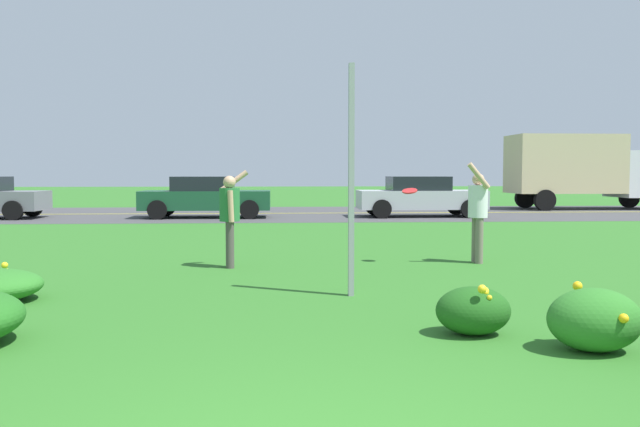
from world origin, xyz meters
TOP-DOWN VIEW (x-y plane):
  - ground_plane at (0.00, 11.25)m, footprint 120.00×120.00m
  - highway_strip at (0.00, 22.50)m, footprint 120.00×9.64m
  - highway_center_stripe at (0.00, 22.50)m, footprint 120.00×0.16m
  - daylily_clump_mid_right at (1.69, 3.13)m, footprint 0.74×0.64m
  - daylily_clump_near_camera at (2.60, 2.47)m, footprint 0.84×0.72m
  - sign_post_near_path at (0.73, 5.27)m, footprint 0.07×0.10m
  - person_thrower_green_shirt at (-1.01, 7.93)m, footprint 0.48×0.51m
  - person_catcher_white_shirt at (3.30, 8.22)m, footprint 0.43×0.50m
  - frisbee_red at (2.09, 8.25)m, footprint 0.28×0.26m
  - car_dark_green_center_left at (-2.73, 20.34)m, footprint 4.50×2.00m
  - car_silver_center_right at (4.93, 20.34)m, footprint 4.50×2.00m
  - box_truck_white at (13.09, 24.67)m, footprint 6.70×2.46m

SIDE VIEW (x-z plane):
  - ground_plane at x=0.00m, z-range 0.00..0.00m
  - highway_strip at x=0.00m, z-range 0.00..0.01m
  - highway_center_stripe at x=0.00m, z-range 0.01..0.01m
  - daylily_clump_mid_right at x=1.69m, z-range -0.03..0.51m
  - daylily_clump_near_camera at x=2.60m, z-range -0.01..0.58m
  - car_dark_green_center_left at x=-2.73m, z-range 0.01..1.46m
  - car_silver_center_right at x=4.93m, z-range 0.01..1.46m
  - person_thrower_green_shirt at x=-1.01m, z-range 0.10..1.74m
  - person_catcher_white_shirt at x=3.30m, z-range 0.06..1.84m
  - frisbee_red at x=2.09m, z-range 1.21..1.34m
  - sign_post_near_path at x=0.73m, z-range 0.00..2.99m
  - box_truck_white at x=13.09m, z-range 0.20..3.40m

